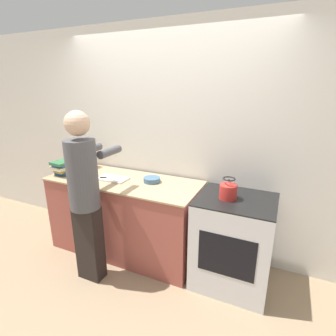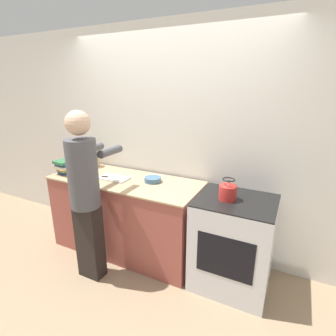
{
  "view_description": "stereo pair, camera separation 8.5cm",
  "coord_description": "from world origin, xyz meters",
  "px_view_note": "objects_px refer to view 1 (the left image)",
  "views": [
    {
      "loc": [
        1.24,
        -1.99,
        1.93
      ],
      "look_at": [
        0.22,
        0.24,
        1.16
      ],
      "focal_mm": 28.0,
      "sensor_mm": 36.0,
      "label": 1
    },
    {
      "loc": [
        1.32,
        -1.95,
        1.93
      ],
      "look_at": [
        0.22,
        0.24,
        1.16
      ],
      "focal_mm": 28.0,
      "sensor_mm": 36.0,
      "label": 2
    }
  ],
  "objects_px": {
    "oven": "(233,242)",
    "kettle": "(228,190)",
    "bowl_prep": "(152,180)",
    "knife": "(108,178)",
    "person": "(85,191)",
    "cutting_board": "(113,179)",
    "canister_jar": "(92,162)"
  },
  "relations": [
    {
      "from": "knife",
      "to": "kettle",
      "type": "bearing_deg",
      "value": -15.46
    },
    {
      "from": "oven",
      "to": "bowl_prep",
      "type": "xyz_separation_m",
      "value": [
        -0.95,
        0.1,
        0.47
      ]
    },
    {
      "from": "person",
      "to": "canister_jar",
      "type": "height_order",
      "value": "person"
    },
    {
      "from": "oven",
      "to": "knife",
      "type": "xyz_separation_m",
      "value": [
        -1.44,
        -0.03,
        0.47
      ]
    },
    {
      "from": "person",
      "to": "cutting_board",
      "type": "xyz_separation_m",
      "value": [
        -0.05,
        0.51,
        -0.05
      ]
    },
    {
      "from": "oven",
      "to": "kettle",
      "type": "relative_size",
      "value": 4.56
    },
    {
      "from": "oven",
      "to": "knife",
      "type": "relative_size",
      "value": 4.52
    },
    {
      "from": "oven",
      "to": "kettle",
      "type": "height_order",
      "value": "kettle"
    },
    {
      "from": "knife",
      "to": "bowl_prep",
      "type": "height_order",
      "value": "bowl_prep"
    },
    {
      "from": "oven",
      "to": "person",
      "type": "height_order",
      "value": "person"
    },
    {
      "from": "kettle",
      "to": "bowl_prep",
      "type": "relative_size",
      "value": 1.09
    },
    {
      "from": "person",
      "to": "bowl_prep",
      "type": "relative_size",
      "value": 9.3
    },
    {
      "from": "cutting_board",
      "to": "kettle",
      "type": "xyz_separation_m",
      "value": [
        1.32,
        -0.02,
        0.09
      ]
    },
    {
      "from": "knife",
      "to": "person",
      "type": "bearing_deg",
      "value": -94.16
    },
    {
      "from": "person",
      "to": "canister_jar",
      "type": "distance_m",
      "value": 0.97
    },
    {
      "from": "knife",
      "to": "kettle",
      "type": "xyz_separation_m",
      "value": [
        1.36,
        0.0,
        0.08
      ]
    },
    {
      "from": "person",
      "to": "cutting_board",
      "type": "relative_size",
      "value": 4.95
    },
    {
      "from": "oven",
      "to": "cutting_board",
      "type": "distance_m",
      "value": 1.46
    },
    {
      "from": "cutting_board",
      "to": "canister_jar",
      "type": "bearing_deg",
      "value": 152.7
    },
    {
      "from": "oven",
      "to": "canister_jar",
      "type": "relative_size",
      "value": 6.16
    },
    {
      "from": "knife",
      "to": "bowl_prep",
      "type": "relative_size",
      "value": 1.1
    },
    {
      "from": "knife",
      "to": "canister_jar",
      "type": "bearing_deg",
      "value": 133.11
    },
    {
      "from": "oven",
      "to": "bowl_prep",
      "type": "height_order",
      "value": "bowl_prep"
    },
    {
      "from": "knife",
      "to": "canister_jar",
      "type": "xyz_separation_m",
      "value": [
        -0.48,
        0.29,
        0.05
      ]
    },
    {
      "from": "cutting_board",
      "to": "knife",
      "type": "xyz_separation_m",
      "value": [
        -0.04,
        -0.02,
        0.01
      ]
    },
    {
      "from": "oven",
      "to": "person",
      "type": "relative_size",
      "value": 0.54
    },
    {
      "from": "cutting_board",
      "to": "bowl_prep",
      "type": "relative_size",
      "value": 1.88
    },
    {
      "from": "bowl_prep",
      "to": "canister_jar",
      "type": "xyz_separation_m",
      "value": [
        -0.97,
        0.16,
        0.05
      ]
    },
    {
      "from": "bowl_prep",
      "to": "cutting_board",
      "type": "bearing_deg",
      "value": -165.99
    },
    {
      "from": "oven",
      "to": "kettle",
      "type": "distance_m",
      "value": 0.55
    },
    {
      "from": "kettle",
      "to": "knife",
      "type": "bearing_deg",
      "value": -179.99
    },
    {
      "from": "person",
      "to": "kettle",
      "type": "bearing_deg",
      "value": 21.11
    }
  ]
}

